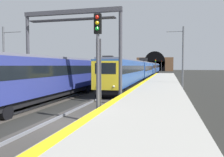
{
  "coord_description": "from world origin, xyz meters",
  "views": [
    {
      "loc": [
        -10.92,
        -5.54,
        3.19
      ],
      "look_at": [
        16.33,
        1.28,
        1.58
      ],
      "focal_mm": 36.59,
      "sensor_mm": 36.0,
      "label": 1
    }
  ],
  "objects_px": {
    "railway_signal_near": "(98,59)",
    "overhead_signal_gantry": "(72,34)",
    "train_adjacent_platform": "(108,71)",
    "railway_signal_mid": "(155,66)",
    "catenary_mast_far": "(183,58)",
    "train_main_approaching": "(148,69)",
    "catenary_mast_near": "(4,60)",
    "railway_signal_far": "(161,65)"
  },
  "relations": [
    {
      "from": "railway_signal_mid",
      "to": "catenary_mast_far",
      "type": "distance_m",
      "value": 34.61
    },
    {
      "from": "train_main_approaching",
      "to": "railway_signal_mid",
      "type": "xyz_separation_m",
      "value": [
        3.74,
        -1.86,
        0.8
      ]
    },
    {
      "from": "train_main_approaching",
      "to": "railway_signal_near",
      "type": "distance_m",
      "value": 49.48
    },
    {
      "from": "train_adjacent_platform",
      "to": "overhead_signal_gantry",
      "type": "distance_m",
      "value": 20.78
    },
    {
      "from": "overhead_signal_gantry",
      "to": "railway_signal_far",
      "type": "bearing_deg",
      "value": -2.45
    },
    {
      "from": "train_adjacent_platform",
      "to": "railway_signal_mid",
      "type": "xyz_separation_m",
      "value": [
        26.79,
        -6.53,
        0.81
      ]
    },
    {
      "from": "train_main_approaching",
      "to": "railway_signal_mid",
      "type": "bearing_deg",
      "value": 153.35
    },
    {
      "from": "railway_signal_mid",
      "to": "catenary_mast_near",
      "type": "xyz_separation_m",
      "value": [
        -43.51,
        13.74,
        0.72
      ]
    },
    {
      "from": "railway_signal_near",
      "to": "overhead_signal_gantry",
      "type": "xyz_separation_m",
      "value": [
        6.02,
        4.19,
        2.25
      ]
    },
    {
      "from": "railway_signal_near",
      "to": "railway_signal_far",
      "type": "bearing_deg",
      "value": -180.0
    },
    {
      "from": "train_adjacent_platform",
      "to": "overhead_signal_gantry",
      "type": "relative_size",
      "value": 7.01
    },
    {
      "from": "railway_signal_mid",
      "to": "catenary_mast_far",
      "type": "height_order",
      "value": "catenary_mast_far"
    },
    {
      "from": "overhead_signal_gantry",
      "to": "catenary_mast_near",
      "type": "distance_m",
      "value": 10.41
    },
    {
      "from": "railway_signal_mid",
      "to": "overhead_signal_gantry",
      "type": "xyz_separation_m",
      "value": [
        -47.14,
        4.19,
        2.72
      ]
    },
    {
      "from": "train_adjacent_platform",
      "to": "railway_signal_mid",
      "type": "height_order",
      "value": "railway_signal_mid"
    },
    {
      "from": "train_adjacent_platform",
      "to": "railway_signal_far",
      "type": "distance_m",
      "value": 78.07
    },
    {
      "from": "railway_signal_near",
      "to": "train_main_approaching",
      "type": "bearing_deg",
      "value": -177.85
    },
    {
      "from": "train_main_approaching",
      "to": "catenary_mast_far",
      "type": "height_order",
      "value": "catenary_mast_far"
    },
    {
      "from": "train_main_approaching",
      "to": "overhead_signal_gantry",
      "type": "distance_m",
      "value": 43.61
    },
    {
      "from": "train_adjacent_platform",
      "to": "overhead_signal_gantry",
      "type": "height_order",
      "value": "overhead_signal_gantry"
    },
    {
      "from": "overhead_signal_gantry",
      "to": "catenary_mast_far",
      "type": "relative_size",
      "value": 1.05
    },
    {
      "from": "train_adjacent_platform",
      "to": "railway_signal_near",
      "type": "relative_size",
      "value": 10.16
    },
    {
      "from": "train_adjacent_platform",
      "to": "railway_signal_near",
      "type": "distance_m",
      "value": 27.2
    },
    {
      "from": "railway_signal_near",
      "to": "catenary_mast_far",
      "type": "xyz_separation_m",
      "value": [
        18.98,
        -5.36,
        0.64
      ]
    },
    {
      "from": "catenary_mast_near",
      "to": "catenary_mast_far",
      "type": "bearing_deg",
      "value": -63.96
    },
    {
      "from": "overhead_signal_gantry",
      "to": "catenary_mast_near",
      "type": "bearing_deg",
      "value": 69.17
    },
    {
      "from": "catenary_mast_near",
      "to": "catenary_mast_far",
      "type": "distance_m",
      "value": 21.25
    },
    {
      "from": "railway_signal_mid",
      "to": "railway_signal_far",
      "type": "height_order",
      "value": "railway_signal_far"
    },
    {
      "from": "train_main_approaching",
      "to": "railway_signal_mid",
      "type": "relative_size",
      "value": 16.4
    },
    {
      "from": "train_main_approaching",
      "to": "catenary_mast_near",
      "type": "bearing_deg",
      "value": -16.84
    },
    {
      "from": "railway_signal_mid",
      "to": "railway_signal_far",
      "type": "relative_size",
      "value": 0.92
    },
    {
      "from": "overhead_signal_gantry",
      "to": "catenary_mast_near",
      "type": "height_order",
      "value": "overhead_signal_gantry"
    },
    {
      "from": "catenary_mast_near",
      "to": "train_adjacent_platform",
      "type": "bearing_deg",
      "value": -23.33
    },
    {
      "from": "overhead_signal_gantry",
      "to": "railway_signal_mid",
      "type": "bearing_deg",
      "value": -5.08
    },
    {
      "from": "railway_signal_mid",
      "to": "railway_signal_far",
      "type": "bearing_deg",
      "value": -180.0
    },
    {
      "from": "train_adjacent_platform",
      "to": "catenary_mast_near",
      "type": "xyz_separation_m",
      "value": [
        -16.72,
        7.21,
        1.53
      ]
    },
    {
      "from": "train_main_approaching",
      "to": "railway_signal_near",
      "type": "xyz_separation_m",
      "value": [
        -49.43,
        -1.86,
        1.27
      ]
    },
    {
      "from": "catenary_mast_far",
      "to": "train_adjacent_platform",
      "type": "bearing_deg",
      "value": 58.13
    },
    {
      "from": "railway_signal_mid",
      "to": "train_adjacent_platform",
      "type": "bearing_deg",
      "value": -13.69
    },
    {
      "from": "railway_signal_mid",
      "to": "overhead_signal_gantry",
      "type": "bearing_deg",
      "value": -5.08
    },
    {
      "from": "overhead_signal_gantry",
      "to": "catenary_mast_far",
      "type": "xyz_separation_m",
      "value": [
        12.96,
        -9.55,
        -1.61
      ]
    },
    {
      "from": "railway_signal_near",
      "to": "overhead_signal_gantry",
      "type": "distance_m",
      "value": 7.68
    }
  ]
}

